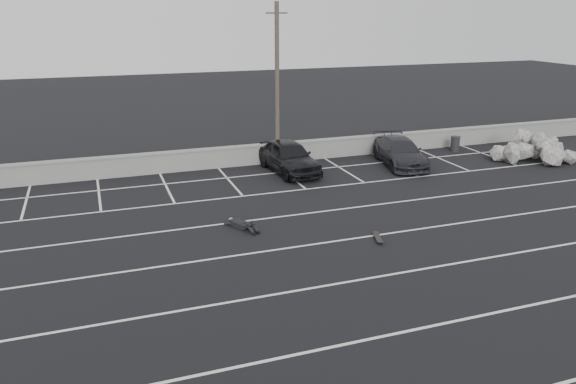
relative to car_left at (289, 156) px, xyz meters
name	(u,v)px	position (x,y,z in m)	size (l,w,h in m)	color
ground	(382,276)	(-1.22, -12.00, -0.81)	(120.00, 120.00, 0.00)	black
seawall	(254,154)	(-1.22, 2.00, -0.26)	(50.00, 0.45, 1.06)	gray
stall_lines	(324,227)	(-1.31, -7.59, -0.80)	(36.00, 20.05, 0.01)	silver
car_left	(289,156)	(0.00, 0.00, 0.00)	(1.91, 4.75, 1.62)	black
car_right	(400,152)	(6.01, -0.71, -0.11)	(1.95, 4.79, 1.39)	#24252B
utility_pole	(277,86)	(-0.19, 1.20, 3.37)	(1.10, 0.22, 8.25)	#4C4238
trash_bin	(455,144)	(10.60, 0.89, -0.37)	(0.63, 0.63, 0.86)	black
riprap_pile	(532,152)	(13.31, -2.24, -0.35)	(4.53, 3.79, 1.27)	#ADA9A2
person	(238,221)	(-4.34, -6.44, -0.59)	(1.61, 2.35, 0.44)	black
skateboard	(378,238)	(0.04, -9.41, -0.73)	(0.46, 0.86, 0.10)	black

